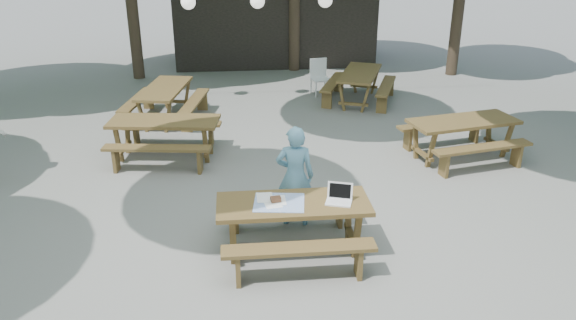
# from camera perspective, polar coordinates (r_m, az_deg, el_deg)

# --- Properties ---
(ground) EXTENTS (80.00, 80.00, 0.00)m
(ground) POSITION_cam_1_polar(r_m,az_deg,el_deg) (8.59, 0.56, -5.55)
(ground) COLOR slate
(ground) RESTS_ON ground
(pavilion) EXTENTS (6.00, 3.00, 2.80)m
(pavilion) POSITION_cam_1_polar(r_m,az_deg,el_deg) (18.25, -1.50, 14.53)
(pavilion) COLOR black
(pavilion) RESTS_ON ground
(main_picnic_table) EXTENTS (2.00, 1.58, 0.75)m
(main_picnic_table) POSITION_cam_1_polar(r_m,az_deg,el_deg) (7.50, 0.54, -6.76)
(main_picnic_table) COLOR brown
(main_picnic_table) RESTS_ON ground
(picnic_table_nw) EXTENTS (2.09, 1.81, 0.75)m
(picnic_table_nw) POSITION_cam_1_polar(r_m,az_deg,el_deg) (10.72, -12.34, 2.17)
(picnic_table_nw) COLOR brown
(picnic_table_nw) RESTS_ON ground
(picnic_table_ne) EXTENTS (2.18, 1.93, 0.75)m
(picnic_table_ne) POSITION_cam_1_polar(r_m,az_deg,el_deg) (10.96, 17.21, 2.12)
(picnic_table_ne) COLOR brown
(picnic_table_ne) RESTS_ON ground
(picnic_table_far_w) EXTENTS (1.89, 2.15, 0.75)m
(picnic_table_far_w) POSITION_cam_1_polar(r_m,az_deg,el_deg) (12.85, -12.33, 5.67)
(picnic_table_far_w) COLOR brown
(picnic_table_far_w) RESTS_ON ground
(picnic_table_far_e) EXTENTS (2.17, 2.35, 0.75)m
(picnic_table_far_e) POSITION_cam_1_polar(r_m,az_deg,el_deg) (13.97, 7.25, 7.42)
(picnic_table_far_e) COLOR brown
(picnic_table_far_e) RESTS_ON ground
(woman) EXTENTS (0.60, 0.45, 1.51)m
(woman) POSITION_cam_1_polar(r_m,az_deg,el_deg) (8.04, 0.72, -1.65)
(woman) COLOR #68A2BD
(woman) RESTS_ON ground
(plastic_chair) EXTENTS (0.52, 0.52, 0.90)m
(plastic_chair) POSITION_cam_1_polar(r_m,az_deg,el_deg) (14.55, 3.29, 7.67)
(plastic_chair) COLOR white
(plastic_chair) RESTS_ON ground
(laptop) EXTENTS (0.39, 0.35, 0.24)m
(laptop) POSITION_cam_1_polar(r_m,az_deg,el_deg) (7.35, 5.23, -3.77)
(laptop) COLOR white
(laptop) RESTS_ON main_picnic_table
(tabletop_clutter) EXTENTS (0.72, 0.63, 0.08)m
(tabletop_clutter) POSITION_cam_1_polar(r_m,az_deg,el_deg) (7.31, -1.04, -4.26)
(tabletop_clutter) COLOR #3B6ECB
(tabletop_clutter) RESTS_ON main_picnic_table
(paper_lanterns) EXTENTS (9.00, 0.34, 0.38)m
(paper_lanterns) POSITION_cam_1_polar(r_m,az_deg,el_deg) (13.62, -3.06, 15.83)
(paper_lanterns) COLOR black
(paper_lanterns) RESTS_ON ground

